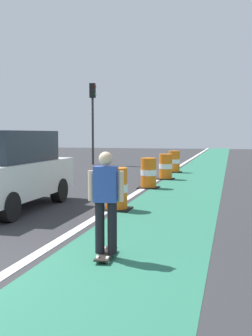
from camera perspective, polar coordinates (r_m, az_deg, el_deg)
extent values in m
cube|color=#286B51|center=(16.98, 8.82, -2.00)|extent=(2.50, 80.00, 0.01)
cube|color=silver|center=(17.19, 3.83, -1.87)|extent=(0.20, 80.00, 0.01)
cube|color=black|center=(6.81, -2.71, -11.53)|extent=(0.29, 0.82, 0.02)
cylinder|color=silver|center=(6.56, -2.52, -12.29)|extent=(0.05, 0.11, 0.11)
cylinder|color=silver|center=(6.59, -3.86, -12.21)|extent=(0.05, 0.11, 0.11)
cylinder|color=silver|center=(7.05, -1.64, -11.08)|extent=(0.05, 0.11, 0.11)
cylinder|color=silver|center=(7.07, -2.89, -11.01)|extent=(0.05, 0.11, 0.11)
cylinder|color=black|center=(6.69, -1.88, -8.10)|extent=(0.15, 0.15, 0.82)
cylinder|color=black|center=(6.73, -3.57, -8.03)|extent=(0.15, 0.15, 0.82)
cube|color=#2D4CA5|center=(6.59, -2.75, -2.20)|extent=(0.38, 0.25, 0.56)
cylinder|color=beige|center=(6.55, -0.69, -2.49)|extent=(0.09, 0.09, 0.48)
cylinder|color=beige|center=(6.64, -4.77, -2.40)|extent=(0.09, 0.09, 0.48)
sphere|color=beige|center=(6.55, -2.76, 1.27)|extent=(0.22, 0.22, 0.22)
cube|color=silver|center=(11.32, -15.73, -1.46)|extent=(1.85, 4.60, 0.90)
cube|color=#232D38|center=(11.26, -15.83, 2.84)|extent=(1.63, 2.86, 0.80)
cylinder|color=black|center=(13.01, -15.71, -2.67)|extent=(0.28, 0.68, 0.68)
cylinder|color=black|center=(12.28, -9.04, -2.98)|extent=(0.28, 0.68, 0.68)
cylinder|color=black|center=(9.75, -15.64, -5.10)|extent=(0.28, 0.68, 0.68)
cylinder|color=orange|center=(10.90, -1.29, -4.38)|extent=(0.56, 0.56, 0.42)
cylinder|color=white|center=(10.86, -1.29, -2.74)|extent=(0.57, 0.57, 0.21)
cylinder|color=orange|center=(10.82, -1.30, -1.08)|extent=(0.56, 0.56, 0.42)
cube|color=black|center=(10.94, -1.29, -5.57)|extent=(0.73, 0.73, 0.04)
cylinder|color=orange|center=(15.22, 3.07, -1.79)|extent=(0.56, 0.56, 0.42)
cylinder|color=white|center=(15.18, 3.07, -0.61)|extent=(0.57, 0.57, 0.21)
cylinder|color=orange|center=(15.16, 3.08, 0.57)|extent=(0.56, 0.56, 0.42)
cube|color=black|center=(15.24, 3.06, -2.65)|extent=(0.73, 0.73, 0.04)
cylinder|color=orange|center=(18.18, 5.38, -0.74)|extent=(0.56, 0.56, 0.42)
cylinder|color=white|center=(18.16, 5.39, 0.25)|extent=(0.57, 0.57, 0.21)
cylinder|color=orange|center=(18.13, 5.39, 1.24)|extent=(0.56, 0.56, 0.42)
cube|color=black|center=(18.21, 5.37, -1.46)|extent=(0.73, 0.73, 0.04)
cylinder|color=orange|center=(21.44, 6.54, 0.07)|extent=(0.56, 0.56, 0.42)
cylinder|color=white|center=(21.42, 6.55, 0.91)|extent=(0.57, 0.57, 0.21)
cylinder|color=orange|center=(21.40, 6.56, 1.75)|extent=(0.56, 0.56, 0.42)
cube|color=black|center=(21.46, 6.53, -0.54)|extent=(0.73, 0.73, 0.04)
cylinder|color=#2D2D2D|center=(26.74, -4.52, 4.97)|extent=(0.14, 0.14, 4.20)
cube|color=black|center=(26.87, -4.56, 10.41)|extent=(0.32, 0.32, 0.90)
sphere|color=red|center=(26.85, -4.21, 10.98)|extent=(0.16, 0.16, 0.16)
sphere|color=green|center=(26.80, -4.20, 9.88)|extent=(0.16, 0.16, 0.16)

